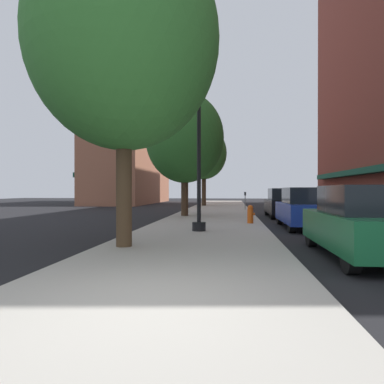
% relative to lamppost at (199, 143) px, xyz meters
% --- Properties ---
extents(ground_plane, '(90.00, 90.00, 0.00)m').
position_rel_lamppost_xyz_m(ground_plane, '(4.10, 10.02, -3.20)').
color(ground_plane, black).
extents(sidewalk_slab, '(4.80, 50.00, 0.12)m').
position_rel_lamppost_xyz_m(sidewalk_slab, '(0.10, 11.02, -3.14)').
color(sidewalk_slab, '#A8A399').
rests_on(sidewalk_slab, ground).
extents(building_far_background, '(6.80, 18.00, 14.46)m').
position_rel_lamppost_xyz_m(building_far_background, '(-10.91, 29.02, 4.01)').
color(building_far_background, '#9E6047').
rests_on(building_far_background, ground).
extents(lamppost, '(0.48, 0.48, 5.90)m').
position_rel_lamppost_xyz_m(lamppost, '(0.00, 0.00, 0.00)').
color(lamppost, black).
rests_on(lamppost, sidewalk_slab).
extents(fire_hydrant, '(0.33, 0.26, 0.79)m').
position_rel_lamppost_xyz_m(fire_hydrant, '(1.96, 3.10, -2.68)').
color(fire_hydrant, '#E05614').
rests_on(fire_hydrant, sidewalk_slab).
extents(parking_meter_near, '(0.14, 0.09, 1.31)m').
position_rel_lamppost_xyz_m(parking_meter_near, '(2.15, 13.92, -2.25)').
color(parking_meter_near, slate).
rests_on(parking_meter_near, sidewalk_slab).
extents(tree_near, '(4.40, 4.40, 6.91)m').
position_rel_lamppost_xyz_m(tree_near, '(-1.47, 7.25, 1.28)').
color(tree_near, '#422D1E').
rests_on(tree_near, sidewalk_slab).
extents(tree_mid, '(4.27, 4.27, 7.38)m').
position_rel_lamppost_xyz_m(tree_mid, '(-1.42, 20.51, 1.82)').
color(tree_mid, '#422D1E').
rests_on(tree_mid, sidewalk_slab).
extents(tree_far, '(4.87, 4.87, 8.05)m').
position_rel_lamppost_xyz_m(tree_far, '(-1.59, -3.62, 2.16)').
color(tree_far, '#4C3823').
rests_on(tree_far, sidewalk_slab).
extents(car_green, '(1.80, 4.30, 1.66)m').
position_rel_lamppost_xyz_m(car_green, '(4.10, -4.02, -2.39)').
color(car_green, black).
rests_on(car_green, ground).
extents(car_blue, '(1.80, 4.30, 1.66)m').
position_rel_lamppost_xyz_m(car_blue, '(4.10, 2.36, -2.39)').
color(car_blue, black).
rests_on(car_blue, ground).
extents(car_black, '(1.80, 4.30, 1.66)m').
position_rel_lamppost_xyz_m(car_black, '(4.10, 8.21, -2.39)').
color(car_black, black).
rests_on(car_black, ground).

